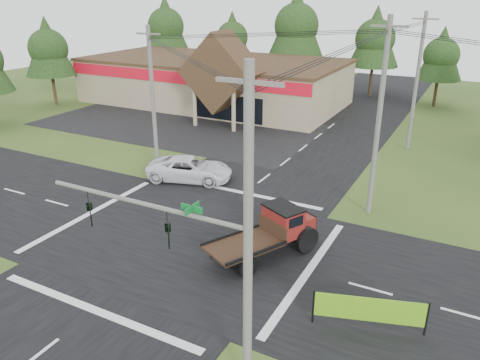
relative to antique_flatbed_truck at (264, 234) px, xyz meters
The scene contains 19 objects.
ground 4.67m from the antique_flatbed_truck, behind, with size 120.00×120.00×0.00m, color #2E4518.
road_ns 4.67m from the antique_flatbed_truck, behind, with size 12.00×120.00×0.02m, color black.
road_ew 4.67m from the antique_flatbed_truck, behind, with size 120.00×12.00×0.02m, color black.
parking_apron 26.29m from the antique_flatbed_truck, 134.73° to the left, with size 28.00×14.00×0.02m, color black.
cvs_building 35.55m from the antique_flatbed_truck, 124.63° to the left, with size 30.40×18.20×9.19m.
traffic_signal_mast 8.56m from the antique_flatbed_truck, 80.33° to the right, with size 8.12×0.24×7.00m.
utility_pole_nr 9.47m from the antique_flatbed_truck, 68.95° to the right, with size 2.00×0.30×11.00m.
utility_pole_nw 15.22m from the antique_flatbed_truck, 148.47° to the left, with size 2.00×0.30×10.50m.
utility_pole_ne 9.62m from the antique_flatbed_truck, 65.34° to the left, with size 2.00×0.30×11.50m.
utility_pole_n 22.40m from the antique_flatbed_truck, 80.78° to the left, with size 2.00×0.30×11.20m.
tree_row_a 52.99m from the antique_flatbed_truck, 131.01° to the left, with size 6.72×6.72×12.12m.
tree_row_b 48.63m from the antique_flatbed_truck, 120.44° to the left, with size 5.60×5.60×10.10m.
tree_row_c 43.80m from the antique_flatbed_truck, 109.61° to the left, with size 7.28×7.28×13.13m.
tree_row_d 42.34m from the antique_flatbed_truck, 96.14° to the left, with size 6.16×6.16×11.11m.
tree_row_e 40.10m from the antique_flatbed_truck, 84.93° to the left, with size 5.04×5.04×9.09m.
tree_side_w 41.80m from the antique_flatbed_truck, 151.68° to the left, with size 5.60×5.60×10.10m.
antique_flatbed_truck is the anchor object (origin of this frame).
roadside_banner 6.80m from the antique_flatbed_truck, 27.12° to the right, with size 4.48×0.13×1.53m, color #60A516, non-canonical shape.
white_pickup 11.52m from the antique_flatbed_truck, 142.38° to the left, with size 2.78×6.02×1.67m, color white.
Camera 1 is at (13.05, -18.59, 12.64)m, focal length 35.00 mm.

